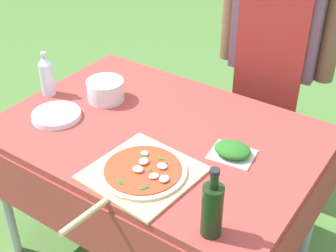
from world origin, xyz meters
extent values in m
plane|color=#517F38|center=(0.00, 0.00, 0.00)|extent=(12.00, 12.00, 0.00)
cube|color=#A83D38|center=(0.00, 0.00, 0.75)|extent=(1.36, 0.95, 0.04)
cube|color=#A83D38|center=(0.00, -0.48, 0.59)|extent=(1.36, 0.01, 0.28)
cube|color=#A83D38|center=(0.00, 0.48, 0.59)|extent=(1.36, 0.01, 0.28)
cube|color=#A83D38|center=(-0.68, 0.00, 0.59)|extent=(0.01, 0.95, 0.28)
cube|color=#A83D38|center=(0.68, 0.00, 0.59)|extent=(0.01, 0.95, 0.28)
cylinder|color=#B7B7BC|center=(-0.62, -0.41, 0.37)|extent=(0.05, 0.05, 0.73)
cylinder|color=#B7B7BC|center=(-0.62, 0.41, 0.37)|extent=(0.05, 0.05, 0.73)
cylinder|color=#B7B7BC|center=(0.62, 0.41, 0.37)|extent=(0.05, 0.05, 0.73)
cylinder|color=#333D56|center=(0.28, 0.76, 0.40)|extent=(0.12, 0.12, 0.81)
cylinder|color=#333D56|center=(0.12, 0.75, 0.40)|extent=(0.12, 0.12, 0.81)
cube|color=#6B5166|center=(0.20, 0.76, 1.11)|extent=(0.45, 0.21, 0.60)
cube|color=#9E2D28|center=(0.20, 0.66, 0.88)|extent=(0.35, 0.03, 0.88)
cylinder|color=brown|center=(0.45, 0.77, 1.08)|extent=(0.09, 0.09, 0.54)
cylinder|color=brown|center=(-0.06, 0.74, 1.08)|extent=(0.09, 0.09, 0.54)
cube|color=#D1B27F|center=(0.13, -0.28, 0.77)|extent=(0.41, 0.41, 0.01)
cylinder|color=#D1B27F|center=(0.10, -0.57, 0.77)|extent=(0.04, 0.21, 0.02)
cylinder|color=beige|center=(0.13, -0.28, 0.78)|extent=(0.33, 0.33, 0.01)
cylinder|color=#D14223|center=(0.13, -0.28, 0.79)|extent=(0.29, 0.29, 0.00)
ellipsoid|color=white|center=(0.23, -0.29, 0.80)|extent=(0.04, 0.05, 0.02)
ellipsoid|color=white|center=(0.12, -0.30, 0.80)|extent=(0.04, 0.04, 0.02)
ellipsoid|color=white|center=(0.18, -0.23, 0.80)|extent=(0.04, 0.04, 0.02)
ellipsoid|color=white|center=(0.11, -0.25, 0.81)|extent=(0.05, 0.05, 0.02)
ellipsoid|color=white|center=(0.08, -0.20, 0.80)|extent=(0.04, 0.03, 0.01)
ellipsoid|color=white|center=(0.19, -0.30, 0.80)|extent=(0.05, 0.05, 0.01)
ellipsoid|color=#286B23|center=(0.15, -0.19, 0.80)|extent=(0.03, 0.02, 0.00)
ellipsoid|color=#286B23|center=(0.20, -0.36, 0.80)|extent=(0.03, 0.04, 0.00)
ellipsoid|color=#286B23|center=(0.18, -0.21, 0.80)|extent=(0.03, 0.03, 0.00)
ellipsoid|color=#286B23|center=(0.09, -0.21, 0.80)|extent=(0.04, 0.03, 0.00)
ellipsoid|color=#286B23|center=(0.11, -0.39, 0.80)|extent=(0.04, 0.03, 0.00)
ellipsoid|color=#286B23|center=(0.15, -0.27, 0.80)|extent=(0.02, 0.03, 0.00)
cylinder|color=black|center=(0.49, -0.39, 0.86)|extent=(0.07, 0.07, 0.19)
cylinder|color=black|center=(0.49, -0.39, 0.99)|extent=(0.03, 0.03, 0.05)
cylinder|color=#232326|center=(0.49, -0.39, 1.02)|extent=(0.03, 0.03, 0.02)
cylinder|color=silver|center=(-0.62, -0.04, 0.85)|extent=(0.07, 0.07, 0.16)
cone|color=silver|center=(-0.62, -0.04, 0.95)|extent=(0.07, 0.07, 0.04)
cylinder|color=silver|center=(-0.62, -0.04, 0.98)|extent=(0.03, 0.03, 0.02)
cube|color=silver|center=(0.35, 0.02, 0.77)|extent=(0.19, 0.16, 0.01)
ellipsoid|color=#286B23|center=(0.35, 0.02, 0.80)|extent=(0.16, 0.14, 0.05)
cylinder|color=silver|center=(-0.36, 0.07, 0.82)|extent=(0.18, 0.18, 0.10)
cylinder|color=white|center=(-0.44, -0.18, 0.77)|extent=(0.22, 0.22, 0.00)
cylinder|color=white|center=(-0.44, -0.18, 0.77)|extent=(0.22, 0.22, 0.00)
cylinder|color=white|center=(-0.44, -0.18, 0.78)|extent=(0.22, 0.22, 0.00)
cylinder|color=white|center=(-0.44, -0.18, 0.78)|extent=(0.22, 0.22, 0.00)
cylinder|color=white|center=(-0.44, -0.18, 0.79)|extent=(0.22, 0.22, 0.00)
camera|label=1|loc=(0.98, -1.36, 1.90)|focal=50.00mm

